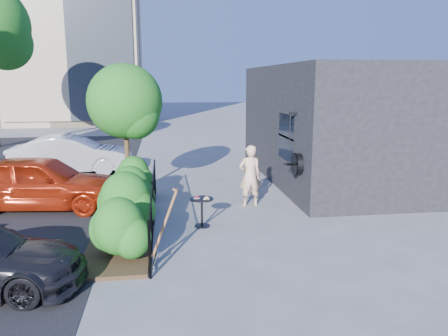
{
  "coord_description": "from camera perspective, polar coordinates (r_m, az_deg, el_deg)",
  "views": [
    {
      "loc": [
        -1.19,
        -10.42,
        3.51
      ],
      "look_at": [
        0.38,
        0.9,
        1.2
      ],
      "focal_mm": 35.0,
      "sensor_mm": 36.0,
      "label": 1
    }
  ],
  "objects": [
    {
      "name": "shovel",
      "position": [
        8.51,
        -7.98,
        -8.13
      ],
      "size": [
        0.54,
        0.2,
        1.55
      ],
      "color": "brown",
      "rests_on": "ground"
    },
    {
      "name": "car_silver",
      "position": [
        17.53,
        -19.28,
        1.65
      ],
      "size": [
        4.43,
        1.56,
        1.46
      ],
      "primitive_type": "imported",
      "rotation": [
        0.0,
        0.0,
        1.57
      ],
      "color": "silver",
      "rests_on": "ground"
    },
    {
      "name": "shrubs",
      "position": [
        10.93,
        -12.43,
        -3.75
      ],
      "size": [
        1.1,
        5.6,
        1.24
      ],
      "color": "#166019",
      "rests_on": "ground"
    },
    {
      "name": "planting_bed",
      "position": [
        11.03,
        -12.84,
        -7.21
      ],
      "size": [
        1.3,
        6.0,
        0.08
      ],
      "primitive_type": "cube",
      "color": "#382616",
      "rests_on": "ground"
    },
    {
      "name": "shop_building",
      "position": [
        16.42,
        16.25,
        5.69
      ],
      "size": [
        6.22,
        9.0,
        4.0
      ],
      "color": "black",
      "rests_on": "ground"
    },
    {
      "name": "cafe_table",
      "position": [
        10.61,
        -2.9,
        -5.12
      ],
      "size": [
        0.56,
        0.56,
        0.76
      ],
      "rotation": [
        0.0,
        0.0,
        -0.26
      ],
      "color": "black",
      "rests_on": "ground"
    },
    {
      "name": "car_red",
      "position": [
        13.03,
        -22.94,
        -1.71
      ],
      "size": [
        4.6,
        2.3,
        1.5
      ],
      "primitive_type": "imported",
      "rotation": [
        0.0,
        0.0,
        1.45
      ],
      "color": "#A8260E",
      "rests_on": "ground"
    },
    {
      "name": "patio_tree",
      "position": [
        13.24,
        -12.54,
        7.92
      ],
      "size": [
        2.2,
        2.2,
        3.94
      ],
      "color": "#3F2B19",
      "rests_on": "ground"
    },
    {
      "name": "woman",
      "position": [
        12.29,
        3.41,
        -1.0
      ],
      "size": [
        0.66,
        0.45,
        1.74
      ],
      "primitive_type": "imported",
      "rotation": [
        0.0,
        0.0,
        3.2
      ],
      "color": "beige",
      "rests_on": "ground"
    },
    {
      "name": "ground",
      "position": [
        11.06,
        -1.32,
        -7.08
      ],
      "size": [
        120.0,
        120.0,
        0.0
      ],
      "primitive_type": "plane",
      "color": "gray",
      "rests_on": "ground"
    },
    {
      "name": "fence",
      "position": [
        10.83,
        -9.26,
        -4.53
      ],
      "size": [
        0.05,
        6.05,
        1.1
      ],
      "color": "black",
      "rests_on": "ground"
    }
  ]
}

